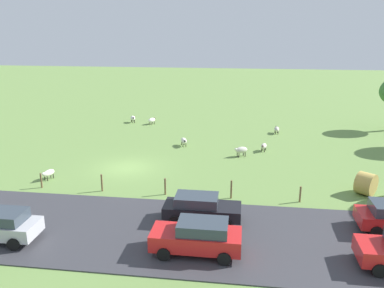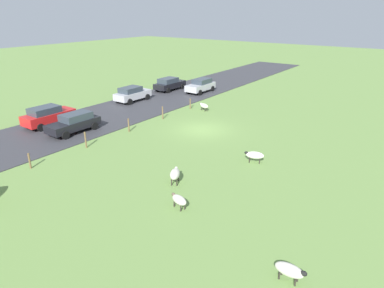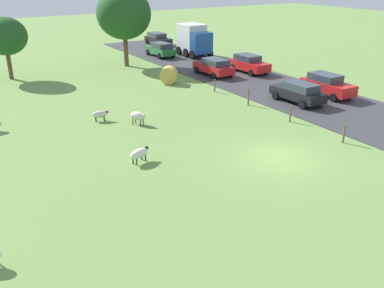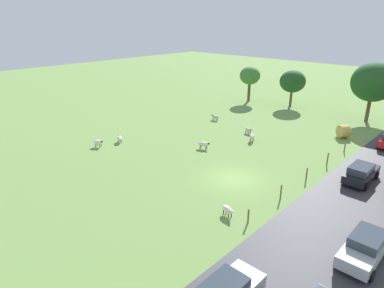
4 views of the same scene
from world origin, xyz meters
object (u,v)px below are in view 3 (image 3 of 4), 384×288
object	(u,v)px
truck_0	(194,40)
tree_2	(5,36)
tree_0	(124,14)
car_4	(298,92)
sheep_6	(138,116)
hay_bale_0	(169,75)
car_1	(327,85)
car_3	(161,49)
sheep_0	(139,153)
sheep_2	(100,114)
car_6	(249,63)
car_7	(158,39)
car_8	(214,66)

from	to	relation	value
truck_0	tree_2	bearing A→B (deg)	-179.03
tree_0	car_4	xyz separation A→B (m)	(5.41, -19.01, -4.34)
sheep_6	hay_bale_0	world-z (taller)	hay_bale_0
sheep_6	hay_bale_0	xyz separation A→B (m)	(6.90, 8.24, 0.16)
car_1	car_3	size ratio (longest dim) A/B	1.01
sheep_0	hay_bale_0	size ratio (longest dim) A/B	0.89
sheep_0	tree_0	world-z (taller)	tree_0
hay_bale_0	tree_0	world-z (taller)	tree_0
sheep_0	car_1	world-z (taller)	car_1
truck_0	car_4	world-z (taller)	truck_0
tree_2	car_3	bearing A→B (deg)	7.04
sheep_2	sheep_6	xyz separation A→B (m)	(1.83, -1.97, 0.12)
sheep_2	car_1	world-z (taller)	car_1
sheep_6	car_6	xyz separation A→B (m)	(15.44, 7.75, 0.33)
hay_bale_0	car_7	distance (m)	20.40
car_3	car_7	bearing A→B (deg)	64.30
tree_0	car_1	size ratio (longest dim) A/B	1.77
car_1	hay_bale_0	bearing A→B (deg)	130.26
truck_0	car_8	world-z (taller)	truck_0
car_4	car_3	bearing A→B (deg)	90.27
sheep_2	car_8	world-z (taller)	car_8
sheep_0	hay_bale_0	xyz separation A→B (m)	(9.35, 13.57, 0.23)
car_4	car_7	size ratio (longest dim) A/B	0.96
car_6	car_8	size ratio (longest dim) A/B	0.98
car_6	car_3	bearing A→B (deg)	106.30
tree_0	sheep_0	bearing A→B (deg)	-112.47
sheep_6	truck_0	world-z (taller)	truck_0
car_1	sheep_2	bearing A→B (deg)	167.47
truck_0	car_4	xyz separation A→B (m)	(-3.31, -19.75, -1.02)
sheep_0	sheep_6	xyz separation A→B (m)	(2.46, 5.33, 0.07)
tree_0	tree_2	xyz separation A→B (m)	(-11.25, 0.41, -1.37)
car_3	tree_2	bearing A→B (deg)	-172.96
tree_2	car_8	distance (m)	18.83
hay_bale_0	tree_2	world-z (taller)	tree_2
tree_2	tree_0	bearing A→B (deg)	-2.08
sheep_0	sheep_6	bearing A→B (deg)	65.24
tree_0	car_6	distance (m)	13.34
car_7	car_8	size ratio (longest dim) A/B	1.02
truck_0	car_1	xyz separation A→B (m)	(0.00, -19.53, -0.95)
truck_0	sheep_0	bearing A→B (deg)	-127.92
car_7	tree_0	bearing A→B (deg)	-132.07
sheep_6	car_1	bearing A→B (deg)	-6.89
tree_0	car_8	bearing A→B (deg)	-58.40
car_3	car_7	distance (m)	8.14
hay_bale_0	car_6	distance (m)	8.56
hay_bale_0	car_1	bearing A→B (deg)	-49.74
sheep_0	sheep_2	bearing A→B (deg)	85.05
hay_bale_0	truck_0	xyz separation A→B (m)	(8.56, 9.42, 1.14)
sheep_6	car_7	size ratio (longest dim) A/B	0.27
truck_0	car_3	xyz separation A→B (m)	(-3.41, 1.71, -1.01)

